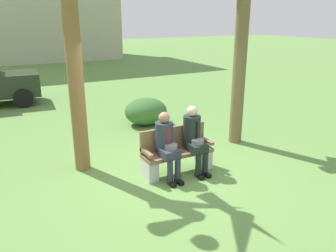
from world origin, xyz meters
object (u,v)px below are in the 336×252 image
Objects in this scene: park_bench at (176,153)px; seated_man_left at (167,142)px; seated_man_right at (194,136)px; shrub_near_bench at (146,111)px.

seated_man_left is at bearing -155.86° from park_bench.
seated_man_right is 3.28m from shrub_near_bench.
seated_man_right reaches higher than park_bench.
seated_man_right is at bearing 0.41° from seated_man_left.
park_bench is 0.44m from seated_man_left.
seated_man_left is 0.97× the size of seated_man_right.
park_bench reaches higher than shrub_near_bench.
seated_man_right is at bearing -98.00° from shrub_near_bench.
park_bench is at bearing 24.14° from seated_man_left.
seated_man_right is (0.32, -0.12, 0.33)m from park_bench.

